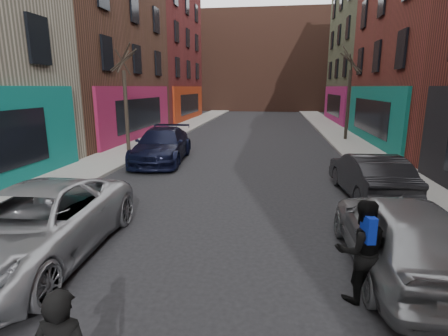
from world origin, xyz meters
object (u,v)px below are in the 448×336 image
(tree_right_far, at_px, (349,86))
(parked_right_far, at_px, (401,234))
(parked_left_end, at_px, (162,145))
(tree_left_far, at_px, (125,88))
(pedestrian, at_px, (361,251))
(parked_left_far, at_px, (33,225))
(parked_right_end, at_px, (369,175))

(tree_right_far, height_order, parked_right_far, tree_right_far)
(tree_right_far, height_order, parked_left_end, tree_right_far)
(tree_left_far, relative_size, pedestrian, 3.73)
(parked_left_end, distance_m, parked_right_far, 11.90)
(tree_left_far, xyz_separation_m, pedestrian, (9.20, -12.19, -2.50))
(tree_right_far, relative_size, pedestrian, 3.90)
(tree_left_far, height_order, parked_left_far, tree_left_far)
(tree_left_far, xyz_separation_m, parked_right_end, (10.80, -6.34, -2.66))
(pedestrian, bearing_deg, parked_right_far, -143.11)
(tree_right_far, distance_m, pedestrian, 18.66)
(parked_left_far, bearing_deg, tree_left_far, 101.12)
(parked_right_end, bearing_deg, tree_left_far, -35.25)
(tree_left_far, distance_m, pedestrian, 15.48)
(parked_left_far, distance_m, parked_left_end, 9.70)
(parked_left_end, bearing_deg, tree_left_far, 136.21)
(tree_left_far, height_order, tree_right_far, tree_right_far)
(tree_left_far, relative_size, parked_left_end, 1.20)
(tree_left_far, relative_size, parked_left_far, 1.20)
(tree_right_far, height_order, pedestrian, tree_right_far)
(parked_right_far, bearing_deg, pedestrian, 46.85)
(parked_right_far, relative_size, parked_right_end, 1.05)
(parked_left_far, relative_size, pedestrian, 3.12)
(parked_left_far, xyz_separation_m, parked_right_end, (7.80, 5.37, -0.04))
(tree_left_far, xyz_separation_m, tree_right_far, (12.40, 6.00, 0.15))
(parked_left_far, xyz_separation_m, parked_left_end, (-0.46, 9.69, 0.03))
(tree_right_far, bearing_deg, parked_right_far, -97.39)
(tree_left_far, relative_size, parked_right_end, 1.49)
(tree_right_far, height_order, parked_left_far, tree_right_far)
(parked_left_end, height_order, pedestrian, pedestrian)
(parked_left_far, height_order, parked_left_end, parked_left_end)
(parked_left_far, xyz_separation_m, pedestrian, (6.20, -0.49, 0.13))
(pedestrian, bearing_deg, tree_left_far, -63.21)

